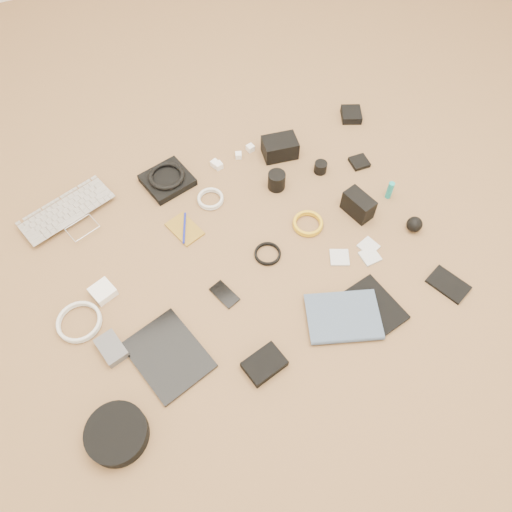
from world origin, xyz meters
name	(u,v)px	position (x,y,z in m)	size (l,w,h in m)	color
laptop	(74,219)	(-0.54, 0.40, 0.01)	(0.35, 0.25, 0.03)	silver
headphone_pouch	(167,180)	(-0.15, 0.44, 0.02)	(0.18, 0.17, 0.03)	black
headphones	(166,176)	(-0.15, 0.44, 0.04)	(0.14, 0.14, 0.02)	black
charger_a	(215,164)	(0.05, 0.45, 0.01)	(0.03, 0.03, 0.03)	white
charger_b	(238,155)	(0.16, 0.45, 0.01)	(0.03, 0.03, 0.02)	white
charger_c	(250,148)	(0.22, 0.47, 0.01)	(0.03, 0.03, 0.03)	white
charger_d	(218,166)	(0.06, 0.43, 0.01)	(0.03, 0.03, 0.03)	white
dslr_camera	(280,147)	(0.32, 0.40, 0.04)	(0.14, 0.10, 0.08)	black
lens_pouch	(351,115)	(0.70, 0.47, 0.02)	(0.08, 0.09, 0.03)	black
notebook_olive	(185,229)	(-0.17, 0.19, 0.00)	(0.09, 0.14, 0.01)	olive
pen_blue	(184,228)	(-0.17, 0.19, 0.01)	(0.01, 0.01, 0.14)	#131C9E
cable_white_a	(211,200)	(-0.03, 0.28, 0.01)	(0.10, 0.10, 0.01)	silver
lens_a	(277,181)	(0.24, 0.24, 0.04)	(0.07, 0.07, 0.07)	black
lens_b	(321,167)	(0.43, 0.25, 0.02)	(0.05, 0.05, 0.05)	black
card_reader	(359,162)	(0.60, 0.22, 0.01)	(0.07, 0.07, 0.02)	black
power_brick	(103,292)	(-0.52, 0.05, 0.02)	(0.07, 0.07, 0.03)	white
cable_white_b	(80,323)	(-0.62, -0.03, 0.01)	(0.15, 0.15, 0.01)	silver
cable_black	(268,254)	(0.07, -0.04, 0.00)	(0.10, 0.10, 0.01)	black
cable_yellow	(308,225)	(0.27, 0.02, 0.01)	(0.11, 0.11, 0.01)	gold
flash	(358,205)	(0.47, 0.00, 0.05)	(0.07, 0.12, 0.09)	black
lens_cleaner	(390,190)	(0.62, 0.02, 0.04)	(0.02, 0.02, 0.08)	teal
battery_charger	(111,348)	(-0.54, -0.17, 0.02)	(0.07, 0.11, 0.03)	#525256
tablet	(168,355)	(-0.38, -0.26, 0.01)	(0.20, 0.26, 0.01)	black
phone	(225,294)	(-0.13, -0.12, 0.00)	(0.05, 0.10, 0.01)	black
filter_case_left	(339,258)	(0.30, -0.15, 0.00)	(0.07, 0.07, 0.01)	silver
filter_case_mid	(368,246)	(0.43, -0.15, 0.00)	(0.06, 0.06, 0.01)	silver
filter_case_right	(370,256)	(0.41, -0.19, 0.00)	(0.06, 0.06, 0.01)	silver
air_blower	(414,224)	(0.62, -0.15, 0.03)	(0.06, 0.06, 0.06)	black
headphone_case	(117,434)	(-0.60, -0.44, 0.03)	(0.18, 0.18, 0.05)	black
drive_case	(264,364)	(-0.11, -0.41, 0.02)	(0.13, 0.09, 0.03)	black
paperback	(348,342)	(0.17, -0.45, 0.01)	(0.18, 0.24, 0.02)	#40526C
notebook_black_a	(376,305)	(0.33, -0.37, 0.01)	(0.13, 0.20, 0.01)	black
notebook_black_b	(448,284)	(0.60, -0.40, 0.01)	(0.09, 0.14, 0.01)	black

